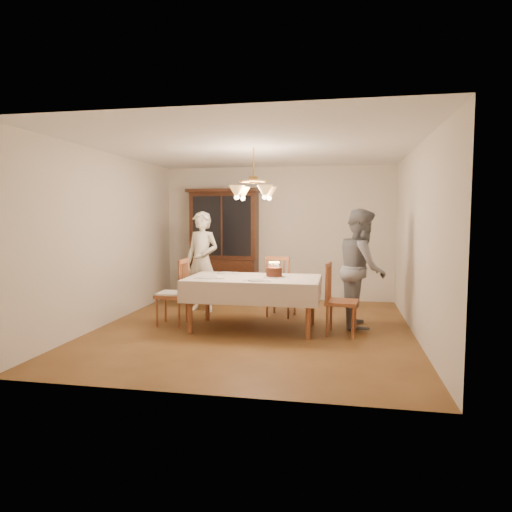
% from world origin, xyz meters
% --- Properties ---
extents(ground, '(5.00, 5.00, 0.00)m').
position_xyz_m(ground, '(0.00, 0.00, 0.00)').
color(ground, brown).
rests_on(ground, ground).
extents(room_shell, '(5.00, 5.00, 5.00)m').
position_xyz_m(room_shell, '(0.00, 0.00, 1.58)').
color(room_shell, white).
rests_on(room_shell, ground).
extents(dining_table, '(1.90, 1.10, 0.76)m').
position_xyz_m(dining_table, '(0.00, 0.00, 0.68)').
color(dining_table, brown).
rests_on(dining_table, ground).
extents(china_hutch, '(1.38, 0.54, 2.16)m').
position_xyz_m(china_hutch, '(-1.02, 2.25, 1.04)').
color(china_hutch, black).
rests_on(china_hutch, ground).
extents(chair_far_side, '(0.52, 0.50, 1.00)m').
position_xyz_m(chair_far_side, '(0.28, 0.93, 0.44)').
color(chair_far_side, brown).
rests_on(chair_far_side, ground).
extents(chair_left_end, '(0.43, 0.45, 1.00)m').
position_xyz_m(chair_left_end, '(-1.25, 0.02, 0.45)').
color(chair_left_end, brown).
rests_on(chair_left_end, ground).
extents(chair_right_end, '(0.47, 0.49, 1.00)m').
position_xyz_m(chair_right_end, '(1.25, -0.07, 0.44)').
color(chair_right_end, brown).
rests_on(chair_right_end, ground).
extents(elderly_woman, '(0.72, 0.59, 1.72)m').
position_xyz_m(elderly_woman, '(-1.10, 1.05, 0.86)').
color(elderly_woman, '#EFE6C9').
rests_on(elderly_woman, ground).
extents(adult_in_grey, '(0.69, 0.87, 1.75)m').
position_xyz_m(adult_in_grey, '(1.54, 0.45, 0.87)').
color(adult_in_grey, slate).
rests_on(adult_in_grey, ground).
extents(birthday_cake, '(0.30, 0.30, 0.22)m').
position_xyz_m(birthday_cake, '(0.29, 0.07, 0.83)').
color(birthday_cake, white).
rests_on(birthday_cake, dining_table).
extents(place_setting_near_left, '(0.41, 0.26, 0.02)m').
position_xyz_m(place_setting_near_left, '(-0.60, -0.22, 0.77)').
color(place_setting_near_left, white).
rests_on(place_setting_near_left, dining_table).
extents(place_setting_near_right, '(0.38, 0.23, 0.02)m').
position_xyz_m(place_setting_near_right, '(0.11, -0.33, 0.77)').
color(place_setting_near_right, white).
rests_on(place_setting_near_right, dining_table).
extents(place_setting_far_left, '(0.39, 0.25, 0.02)m').
position_xyz_m(place_setting_far_left, '(-0.50, 0.35, 0.77)').
color(place_setting_far_left, white).
rests_on(place_setting_far_left, dining_table).
extents(chandelier, '(0.62, 0.62, 0.73)m').
position_xyz_m(chandelier, '(-0.00, -0.00, 1.98)').
color(chandelier, '#BF8C3F').
rests_on(chandelier, ground).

